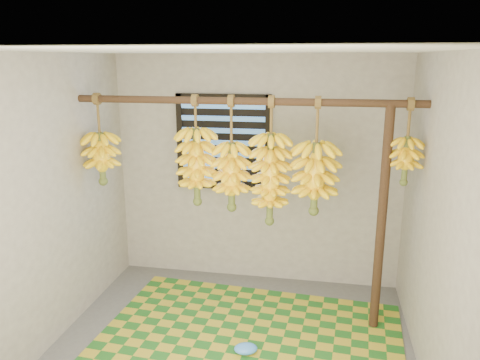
% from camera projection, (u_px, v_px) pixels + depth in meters
% --- Properties ---
extents(floor, '(3.00, 3.00, 0.01)m').
position_uv_depth(floor, '(228.00, 359.00, 3.78)').
color(floor, '#535353').
rests_on(floor, ground).
extents(ceiling, '(3.00, 3.00, 0.01)m').
position_uv_depth(ceiling, '(225.00, 50.00, 3.18)').
color(ceiling, silver).
rests_on(ceiling, wall_back).
extents(wall_back, '(3.00, 0.01, 2.40)m').
position_uv_depth(wall_back, '(257.00, 171.00, 4.91)').
color(wall_back, gray).
rests_on(wall_back, floor).
extents(wall_left, '(0.01, 3.00, 2.40)m').
position_uv_depth(wall_left, '(43.00, 206.00, 3.75)').
color(wall_left, gray).
rests_on(wall_left, floor).
extents(wall_right, '(0.01, 3.00, 2.40)m').
position_uv_depth(wall_right, '(440.00, 231.00, 3.21)').
color(wall_right, gray).
rests_on(wall_right, floor).
extents(window, '(1.00, 0.04, 1.00)m').
position_uv_depth(window, '(223.00, 143.00, 4.87)').
color(window, black).
rests_on(window, wall_back).
extents(hanging_pole, '(3.00, 0.06, 0.06)m').
position_uv_depth(hanging_pole, '(243.00, 101.00, 3.94)').
color(hanging_pole, '#3C2817').
rests_on(hanging_pole, wall_left).
extents(support_post, '(0.08, 0.08, 2.00)m').
position_uv_depth(support_post, '(381.00, 222.00, 3.98)').
color(support_post, '#3C2817').
rests_on(support_post, floor).
extents(woven_mat, '(2.71, 2.23, 0.01)m').
position_uv_depth(woven_mat, '(245.00, 348.00, 3.91)').
color(woven_mat, '#1F601C').
rests_on(woven_mat, floor).
extents(plastic_bag, '(0.23, 0.19, 0.08)m').
position_uv_depth(plastic_bag, '(246.00, 349.00, 3.82)').
color(plastic_bag, '#4089F0').
rests_on(plastic_bag, woven_mat).
extents(banana_bunch_a, '(0.31, 0.31, 0.83)m').
position_uv_depth(banana_bunch_a, '(102.00, 158.00, 4.32)').
color(banana_bunch_a, brown).
rests_on(banana_bunch_a, hanging_pole).
extents(banana_bunch_b, '(0.34, 0.34, 0.98)m').
position_uv_depth(banana_bunch_b, '(197.00, 166.00, 4.17)').
color(banana_bunch_b, brown).
rests_on(banana_bunch_b, hanging_pole).
extents(banana_bunch_c, '(0.32, 0.32, 1.01)m').
position_uv_depth(banana_bunch_c, '(232.00, 176.00, 4.13)').
color(banana_bunch_c, brown).
rests_on(banana_bunch_c, hanging_pole).
extents(banana_bunch_d, '(0.34, 0.34, 1.13)m').
position_uv_depth(banana_bunch_d, '(270.00, 179.00, 4.07)').
color(banana_bunch_d, brown).
rests_on(banana_bunch_d, hanging_pole).
extents(banana_bunch_e, '(0.38, 0.38, 1.01)m').
position_uv_depth(banana_bunch_e, '(315.00, 178.00, 3.99)').
color(banana_bunch_e, brown).
rests_on(banana_bunch_e, hanging_pole).
extents(banana_bunch_f, '(0.28, 0.28, 0.71)m').
position_uv_depth(banana_bunch_f, '(406.00, 160.00, 3.82)').
color(banana_bunch_f, brown).
rests_on(banana_bunch_f, hanging_pole).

